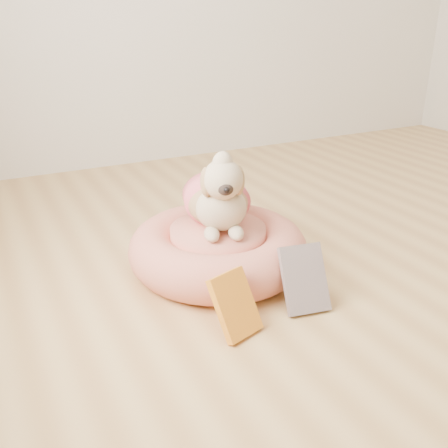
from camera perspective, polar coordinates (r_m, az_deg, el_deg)
name	(u,v)px	position (r m, az deg, el deg)	size (l,w,h in m)	color
pet_bed	(218,249)	(1.91, -0.69, -2.85)	(0.68, 0.68, 0.18)	#D76D54
dog	(218,184)	(1.84, -0.73, 4.59)	(0.30, 0.44, 0.32)	olive
book_yellow	(235,305)	(1.54, 1.27, -9.20)	(0.13, 0.03, 0.20)	yellow
book_white	(304,279)	(1.69, 9.16, -6.20)	(0.15, 0.02, 0.23)	silver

